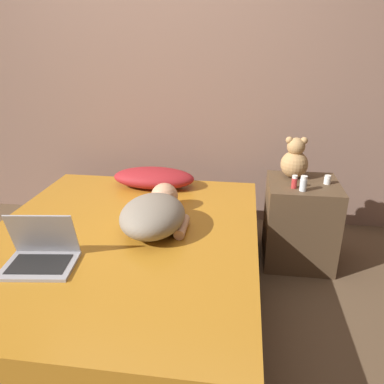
{
  "coord_description": "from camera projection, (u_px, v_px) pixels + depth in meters",
  "views": [
    {
      "loc": [
        0.66,
        -1.79,
        1.43
      ],
      "look_at": [
        0.37,
        0.23,
        0.61
      ],
      "focal_mm": 35.0,
      "sensor_mm": 36.0,
      "label": 1
    }
  ],
  "objects": [
    {
      "name": "person_lying",
      "position": [
        155.0,
        213.0,
        2.13
      ],
      "size": [
        0.37,
        0.64,
        0.2
      ],
      "rotation": [
        0.0,
        0.0,
        -0.0
      ],
      "color": "gray",
      "rests_on": "bed"
    },
    {
      "name": "bottle_white",
      "position": [
        327.0,
        180.0,
        2.42
      ],
      "size": [
        0.04,
        0.04,
        0.06
      ],
      "color": "white",
      "rests_on": "nightstand"
    },
    {
      "name": "bed",
      "position": [
        123.0,
        266.0,
        2.19
      ],
      "size": [
        1.56,
        1.88,
        0.43
      ],
      "color": "brown",
      "rests_on": "ground_plane"
    },
    {
      "name": "wall_back",
      "position": [
        162.0,
        60.0,
        2.9
      ],
      "size": [
        8.0,
        0.06,
        2.6
      ],
      "color": "#846656",
      "rests_on": "ground_plane"
    },
    {
      "name": "laptop",
      "position": [
        41.0,
        253.0,
        1.8
      ],
      "size": [
        0.36,
        0.29,
        0.25
      ],
      "rotation": [
        0.0,
        0.0,
        0.13
      ],
      "color": "#9E9EA3",
      "rests_on": "bed"
    },
    {
      "name": "pillow",
      "position": [
        154.0,
        178.0,
        2.76
      ],
      "size": [
        0.6,
        0.3,
        0.14
      ],
      "color": "maroon",
      "rests_on": "bed"
    },
    {
      "name": "bottle_red",
      "position": [
        294.0,
        182.0,
        2.34
      ],
      "size": [
        0.03,
        0.03,
        0.08
      ],
      "color": "#B72D2D",
      "rests_on": "nightstand"
    },
    {
      "name": "ground_plane",
      "position": [
        126.0,
        296.0,
        2.27
      ],
      "size": [
        12.0,
        12.0,
        0.0
      ],
      "primitive_type": "plane",
      "color": "brown"
    },
    {
      "name": "bottle_clear",
      "position": [
        303.0,
        184.0,
        2.3
      ],
      "size": [
        0.04,
        0.04,
        0.1
      ],
      "color": "silver",
      "rests_on": "nightstand"
    },
    {
      "name": "teddy_bear",
      "position": [
        295.0,
        160.0,
        2.5
      ],
      "size": [
        0.18,
        0.18,
        0.28
      ],
      "color": "tan",
      "rests_on": "nightstand"
    },
    {
      "name": "nightstand",
      "position": [
        300.0,
        222.0,
        2.56
      ],
      "size": [
        0.46,
        0.46,
        0.58
      ],
      "color": "brown",
      "rests_on": "ground_plane"
    }
  ]
}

